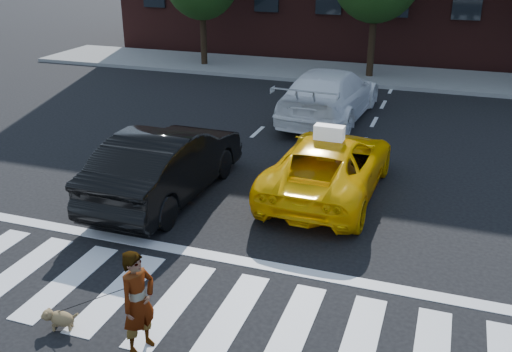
# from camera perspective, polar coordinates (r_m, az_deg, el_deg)

# --- Properties ---
(ground) EXTENTS (120.00, 120.00, 0.00)m
(ground) POSITION_cam_1_polar(r_m,az_deg,el_deg) (9.47, -8.33, -12.58)
(ground) COLOR black
(ground) RESTS_ON ground
(crosswalk) EXTENTS (13.00, 2.40, 0.01)m
(crosswalk) POSITION_cam_1_polar(r_m,az_deg,el_deg) (9.47, -8.34, -12.55)
(crosswalk) COLOR silver
(crosswalk) RESTS_ON ground
(stop_line) EXTENTS (12.00, 0.30, 0.01)m
(stop_line) POSITION_cam_1_polar(r_m,az_deg,el_deg) (10.67, -4.41, -7.95)
(stop_line) COLOR silver
(stop_line) RESTS_ON ground
(sidewalk_far) EXTENTS (30.00, 4.00, 0.15)m
(sidewalk_far) POSITION_cam_1_polar(r_m,az_deg,el_deg) (25.15, 10.27, 10.00)
(sidewalk_far) COLOR slate
(sidewalk_far) RESTS_ON ground
(taxi) EXTENTS (2.39, 4.95, 1.36)m
(taxi) POSITION_cam_1_polar(r_m,az_deg,el_deg) (13.03, 7.34, 1.08)
(taxi) COLOR #FCBA05
(taxi) RESTS_ON ground
(black_sedan) EXTENTS (1.78, 4.90, 1.60)m
(black_sedan) POSITION_cam_1_polar(r_m,az_deg,el_deg) (12.87, -8.92, 1.30)
(black_sedan) COLOR black
(black_sedan) RESTS_ON ground
(white_suv) EXTENTS (2.65, 5.77, 1.63)m
(white_suv) POSITION_cam_1_polar(r_m,az_deg,el_deg) (18.61, 7.37, 8.11)
(white_suv) COLOR white
(white_suv) RESTS_ON ground
(woman) EXTENTS (0.53, 0.66, 1.57)m
(woman) POSITION_cam_1_polar(r_m,az_deg,el_deg) (8.21, -11.69, -12.28)
(woman) COLOR #999999
(woman) RESTS_ON ground
(dog) EXTENTS (0.57, 0.33, 0.33)m
(dog) POSITION_cam_1_polar(r_m,az_deg,el_deg) (9.24, -19.11, -13.28)
(dog) COLOR #846043
(dog) RESTS_ON ground
(taxi_sign) EXTENTS (0.66, 0.30, 0.32)m
(taxi_sign) POSITION_cam_1_polar(r_m,az_deg,el_deg) (12.56, 7.34, 4.33)
(taxi_sign) COLOR white
(taxi_sign) RESTS_ON taxi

